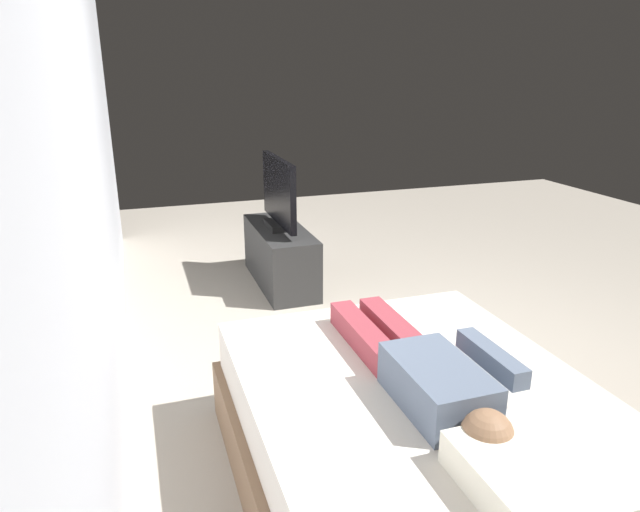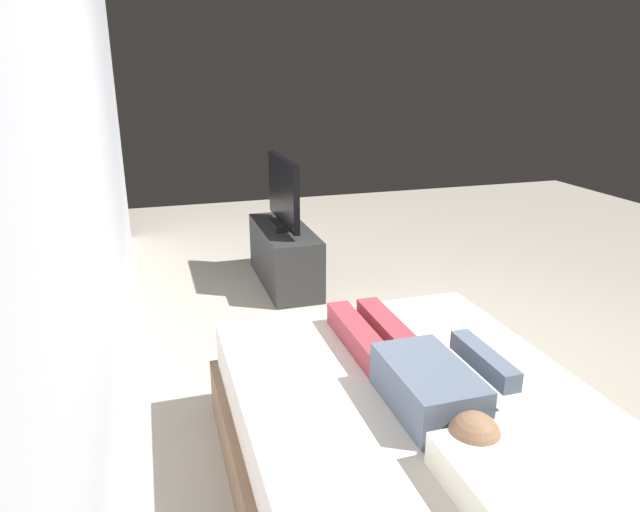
# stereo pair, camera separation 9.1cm
# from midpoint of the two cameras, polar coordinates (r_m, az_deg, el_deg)

# --- Properties ---
(ground_plane) EXTENTS (10.00, 10.00, 0.00)m
(ground_plane) POSITION_cam_midpoint_polar(r_m,az_deg,el_deg) (3.57, 8.91, -11.84)
(ground_plane) COLOR #ADA393
(back_wall) EXTENTS (6.40, 0.10, 2.80)m
(back_wall) POSITION_cam_midpoint_polar(r_m,az_deg,el_deg) (3.14, -23.36, 9.90)
(back_wall) COLOR silver
(back_wall) RESTS_ON ground
(bed) EXTENTS (1.90, 1.48, 0.54)m
(bed) POSITION_cam_midpoint_polar(r_m,az_deg,el_deg) (2.55, 9.19, -18.60)
(bed) COLOR brown
(bed) RESTS_ON ground
(pillow) EXTENTS (0.48, 0.34, 0.12)m
(pillow) POSITION_cam_midpoint_polar(r_m,az_deg,el_deg) (1.93, 18.95, -20.75)
(pillow) COLOR silver
(pillow) RESTS_ON bed
(person) EXTENTS (1.26, 0.46, 0.18)m
(person) POSITION_cam_midpoint_polar(r_m,az_deg,el_deg) (2.37, 9.33, -11.29)
(person) COLOR slate
(person) RESTS_ON bed
(remote) EXTENTS (0.15, 0.04, 0.02)m
(remote) POSITION_cam_midpoint_polar(r_m,az_deg,el_deg) (2.71, 15.46, -9.48)
(remote) COLOR black
(remote) RESTS_ON bed
(tv_stand) EXTENTS (1.10, 0.40, 0.50)m
(tv_stand) POSITION_cam_midpoint_polar(r_m,az_deg,el_deg) (4.86, -4.56, 0.00)
(tv_stand) COLOR #2D2D2D
(tv_stand) RESTS_ON ground
(tv) EXTENTS (0.88, 0.20, 0.59)m
(tv) POSITION_cam_midpoint_polar(r_m,az_deg,el_deg) (4.72, -4.72, 6.18)
(tv) COLOR black
(tv) RESTS_ON tv_stand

